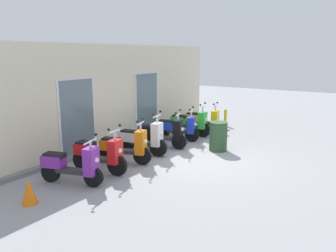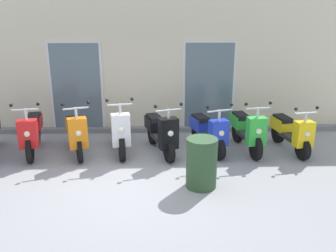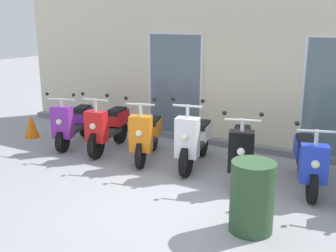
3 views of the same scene
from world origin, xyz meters
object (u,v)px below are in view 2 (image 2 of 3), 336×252
Objects in this scene: scooter_orange at (76,133)px; scooter_yellow at (291,132)px; scooter_white at (119,131)px; scooter_blue at (208,131)px; scooter_black at (161,132)px; trash_bin at (202,163)px; scooter_red at (32,132)px; scooter_green at (247,130)px.

scooter_yellow is at bearing 0.81° from scooter_orange.
scooter_blue is at bearing -0.43° from scooter_white.
scooter_black is at bearing -6.90° from scooter_white.
scooter_black is at bearing 113.83° from trash_bin.
scooter_orange is 1.00× the size of scooter_blue.
scooter_white is 1.08× the size of scooter_yellow.
scooter_red reaches higher than scooter_black.
scooter_yellow is at bearing -1.99° from scooter_green.
scooter_black is 0.97× the size of scooter_green.
trash_bin is at bearing -101.49° from scooter_blue.
scooter_white is 2.36m from trash_bin.
scooter_orange reaches higher than scooter_red.
scooter_orange is 0.94m from scooter_white.
scooter_green reaches higher than scooter_yellow.
scooter_orange is 1.64× the size of trash_bin.
scooter_orange is (0.95, -0.04, -0.01)m from scooter_red.
scooter_yellow is at bearing 0.25° from scooter_red.
scooter_black is at bearing -0.81° from scooter_red.
scooter_blue reaches higher than scooter_yellow.
trash_bin is at bearing -46.55° from scooter_white.
scooter_orange is at bearing -173.08° from scooter_white.
trash_bin is (-1.21, -1.70, -0.03)m from scooter_green.
scooter_red is 1.05× the size of scooter_orange.
scooter_white is 0.92m from scooter_black.
scooter_blue is at bearing 78.51° from trash_bin.
scooter_yellow is (1.85, -0.03, -0.02)m from scooter_blue.
scooter_green is 1.78× the size of trash_bin.
scooter_orange is 4.74m from scooter_yellow.
scooter_red reaches higher than scooter_blue.
scooter_red is at bearing 179.19° from scooter_black.
scooter_white reaches higher than scooter_blue.
scooter_black reaches higher than scooter_yellow.
trash_bin is (-0.34, -1.70, -0.01)m from scooter_blue.
scooter_black is (1.85, 0.00, -0.01)m from scooter_orange.
scooter_white reaches higher than scooter_red.
trash_bin is at bearing -25.09° from scooter_red.
scooter_orange is 0.99× the size of scooter_yellow.
trash_bin is at bearing -66.17° from scooter_black.
scooter_white is at bearing 179.57° from scooter_blue.
scooter_blue is (2.90, 0.10, -0.03)m from scooter_orange.
scooter_blue is 1.73m from trash_bin.
scooter_orange is at bearing -179.19° from scooter_yellow.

